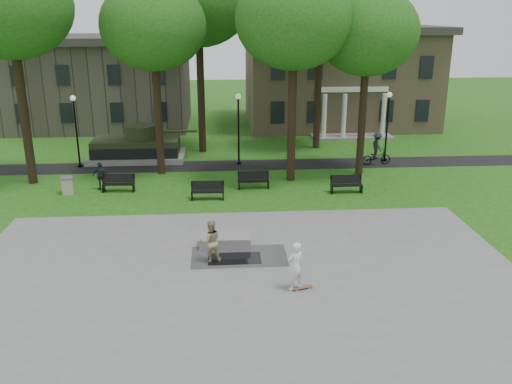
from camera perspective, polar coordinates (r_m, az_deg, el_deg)
ground at (r=24.90m, az=-1.78°, el=-4.65°), size 120.00×120.00×0.00m
plaza at (r=20.40m, az=-1.18°, el=-10.13°), size 22.00×16.00×0.02m
footpath at (r=36.24m, az=-2.58°, el=2.82°), size 44.00×2.60×0.01m
building_right at (r=50.37m, az=8.57°, el=12.09°), size 17.00×12.00×8.60m
building_left at (r=50.79m, az=-15.87°, el=10.81°), size 15.00×10.00×7.20m
tree_0 at (r=33.78m, az=-24.53°, el=17.34°), size 6.80×6.80×12.97m
tree_1 at (r=33.59m, az=-10.77°, el=16.77°), size 6.20×6.20×11.63m
tree_2 at (r=31.69m, az=4.01°, el=17.61°), size 6.60×6.60×12.16m
tree_3 at (r=33.60m, az=11.66°, el=16.11°), size 6.00×6.00×11.19m
tree_4 at (r=38.91m, az=-6.12°, el=19.29°), size 7.20×7.20×13.50m
tree_5 at (r=40.07m, az=6.83°, el=18.20°), size 6.40×6.40×12.44m
lamp_left at (r=37.02m, az=-18.44°, el=6.66°), size 0.36×0.36×4.73m
lamp_mid at (r=35.90m, az=-1.86°, el=7.25°), size 0.36×0.36×4.73m
lamp_right at (r=37.63m, az=13.67°, el=7.27°), size 0.36×0.36×4.73m
tank_monument at (r=38.36m, az=-12.41°, el=4.60°), size 7.45×3.40×2.40m
puddle at (r=22.68m, az=-2.27°, el=-7.01°), size 2.20×1.20×0.00m
concrete_block at (r=23.84m, az=-3.27°, el=-5.12°), size 2.23×1.07×0.45m
skateboard at (r=20.41m, az=4.87°, el=-10.05°), size 0.80×0.41×0.07m
skateboarder at (r=19.98m, az=4.16°, el=-7.78°), size 0.81×0.71×1.87m
friend_watching at (r=22.18m, az=-4.79°, el=-5.16°), size 0.97×0.82×1.77m
pedestrian_walker at (r=32.32m, az=-16.06°, el=1.65°), size 1.02×0.61×1.64m
cyclist at (r=37.05m, az=12.59°, el=4.16°), size 2.07×1.20×2.19m
park_bench_0 at (r=31.80m, az=-14.26°, el=0.98°), size 1.82×0.61×1.00m
park_bench_1 at (r=29.65m, az=-5.13°, el=0.22°), size 1.81×0.58×1.00m
park_bench_2 at (r=31.38m, az=-0.27°, el=1.33°), size 1.81×0.55×1.00m
park_bench_3 at (r=31.06m, az=9.48°, el=0.89°), size 1.81×0.56×1.00m
trash_bin at (r=32.24m, az=-19.22°, el=0.67°), size 0.76×0.76×0.96m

